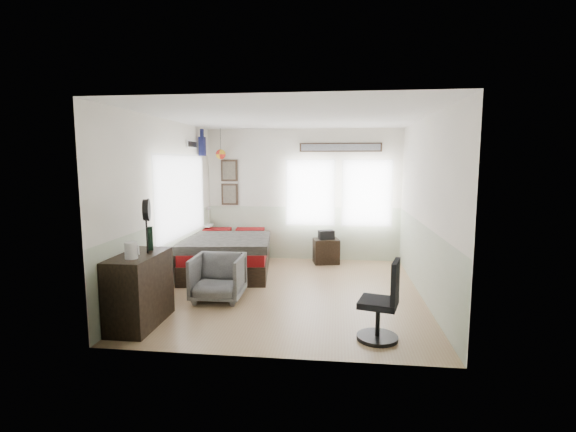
% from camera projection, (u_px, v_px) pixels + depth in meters
% --- Properties ---
extents(ground_plane, '(4.00, 4.50, 0.01)m').
position_uv_depth(ground_plane, '(291.00, 292.00, 6.58)').
color(ground_plane, '#A37C57').
extents(room_shell, '(4.02, 4.52, 2.71)m').
position_uv_depth(room_shell, '(288.00, 189.00, 6.57)').
color(room_shell, silver).
rests_on(room_shell, ground_plane).
extents(wall_decor, '(3.55, 1.32, 1.44)m').
position_uv_depth(wall_decor, '(247.00, 158.00, 8.36)').
color(wall_decor, black).
rests_on(wall_decor, room_shell).
extents(bed, '(1.73, 2.27, 0.67)m').
position_uv_depth(bed, '(228.00, 254.00, 7.75)').
color(bed, black).
rests_on(bed, ground_plane).
extents(dresser, '(0.48, 1.00, 0.90)m').
position_uv_depth(dresser, '(140.00, 290.00, 5.20)').
color(dresser, black).
rests_on(dresser, ground_plane).
extents(armchair, '(0.73, 0.75, 0.68)m').
position_uv_depth(armchair, '(218.00, 278.00, 6.15)').
color(armchair, slate).
rests_on(armchair, ground_plane).
extents(nightstand, '(0.56, 0.49, 0.49)m').
position_uv_depth(nightstand, '(326.00, 251.00, 8.39)').
color(nightstand, black).
rests_on(nightstand, ground_plane).
extents(task_chair, '(0.51, 0.51, 0.95)m').
position_uv_depth(task_chair, '(383.00, 308.00, 4.74)').
color(task_chair, black).
rests_on(task_chair, ground_plane).
extents(kettle, '(0.17, 0.15, 0.20)m').
position_uv_depth(kettle, '(131.00, 250.00, 4.92)').
color(kettle, silver).
rests_on(kettle, dresser).
extents(bottle, '(0.08, 0.08, 0.31)m').
position_uv_depth(bottle, '(150.00, 238.00, 5.37)').
color(bottle, black).
rests_on(bottle, dresser).
extents(stand_fan, '(0.15, 0.27, 0.69)m').
position_uv_depth(stand_fan, '(146.00, 211.00, 5.15)').
color(stand_fan, black).
rests_on(stand_fan, dresser).
extents(black_bag, '(0.34, 0.28, 0.17)m').
position_uv_depth(black_bag, '(326.00, 235.00, 8.34)').
color(black_bag, black).
rests_on(black_bag, nightstand).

